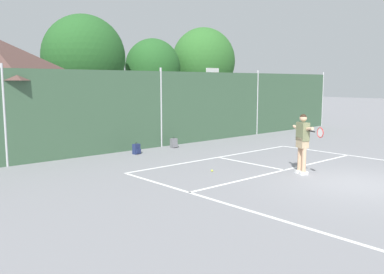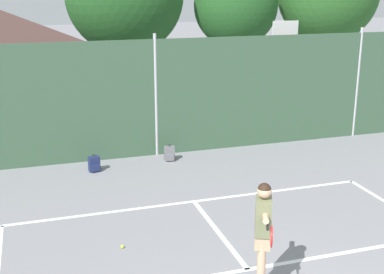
{
  "view_description": "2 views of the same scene",
  "coord_description": "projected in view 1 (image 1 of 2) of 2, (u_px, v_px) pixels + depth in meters",
  "views": [
    {
      "loc": [
        -10.91,
        -5.29,
        2.83
      ],
      "look_at": [
        -0.77,
        6.11,
        0.78
      ],
      "focal_mm": 38.66,
      "sensor_mm": 36.0,
      "label": 1
    },
    {
      "loc": [
        -3.26,
        -4.69,
        4.7
      ],
      "look_at": [
        0.17,
        6.19,
        1.3
      ],
      "focal_mm": 48.24,
      "sensor_mm": 36.0,
      "label": 2
    }
  ],
  "objects": [
    {
      "name": "ground_plane",
      "position": [
        359.0,
        184.0,
        11.48
      ],
      "size": [
        120.0,
        120.0,
        0.0
      ],
      "primitive_type": "plane",
      "color": "gray"
    },
    {
      "name": "backpack_grey",
      "position": [
        174.0,
        143.0,
        17.8
      ],
      "size": [
        0.3,
        0.27,
        0.46
      ],
      "color": "slate",
      "rests_on": "ground"
    },
    {
      "name": "tennis_ball",
      "position": [
        212.0,
        171.0,
        13.07
      ],
      "size": [
        0.07,
        0.07,
        0.07
      ],
      "primitive_type": "sphere",
      "color": "#CCE033",
      "rests_on": "ground"
    },
    {
      "name": "basketball_hoop",
      "position": [
        212.0,
        91.0,
        22.25
      ],
      "size": [
        0.9,
        0.67,
        3.55
      ],
      "color": "#284CB2",
      "rests_on": "ground"
    },
    {
      "name": "tennis_player",
      "position": [
        303.0,
        138.0,
        12.6
      ],
      "size": [
        0.55,
        1.37,
        1.85
      ],
      "color": "silver",
      "rests_on": "ground"
    },
    {
      "name": "backpack_navy",
      "position": [
        137.0,
        149.0,
        16.24
      ],
      "size": [
        0.31,
        0.28,
        0.46
      ],
      "color": "navy",
      "rests_on": "ground"
    },
    {
      "name": "court_markings",
      "position": [
        337.0,
        180.0,
        11.96
      ],
      "size": [
        8.3,
        11.1,
        0.01
      ],
      "color": "white",
      "rests_on": "ground"
    },
    {
      "name": "treeline_backdrop",
      "position": [
        92.0,
        62.0,
        24.65
      ],
      "size": [
        25.41,
        4.45,
        6.79
      ],
      "color": "brown",
      "rests_on": "ground"
    },
    {
      "name": "chainlink_fence",
      "position": [
        161.0,
        109.0,
        17.93
      ],
      "size": [
        26.09,
        0.09,
        3.43
      ],
      "color": "#38563D",
      "rests_on": "ground"
    }
  ]
}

